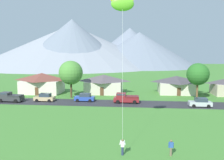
{
  "coord_description": "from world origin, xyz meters",
  "views": [
    {
      "loc": [
        0.98,
        -15.24,
        10.47
      ],
      "look_at": [
        -1.97,
        13.85,
        6.92
      ],
      "focal_mm": 36.8,
      "sensor_mm": 36.0,
      "label": 1
    }
  ],
  "objects_px": {
    "tree_center": "(198,74)",
    "parked_car_silver_west_end": "(200,103)",
    "tree_near_left": "(71,73)",
    "kite_flyer_with_kite": "(122,8)",
    "house_left_center": "(176,84)",
    "parked_car_blue_east_end": "(85,97)",
    "pickup_truck_charcoal_west_side": "(10,97)",
    "pickup_truck_maroon_east_side": "(126,98)",
    "parked_car_tan_mid_west": "(45,97)",
    "house_leftmost": "(104,84)",
    "watcher_person": "(171,147)",
    "house_right_center": "(42,83)"
  },
  "relations": [
    {
      "from": "house_left_center",
      "to": "parked_car_blue_east_end",
      "type": "bearing_deg",
      "value": -150.02
    },
    {
      "from": "house_leftmost",
      "to": "parked_car_blue_east_end",
      "type": "relative_size",
      "value": 2.33
    },
    {
      "from": "parked_car_silver_west_end",
      "to": "watcher_person",
      "type": "height_order",
      "value": "parked_car_silver_west_end"
    },
    {
      "from": "house_left_center",
      "to": "tree_near_left",
      "type": "height_order",
      "value": "tree_near_left"
    },
    {
      "from": "tree_center",
      "to": "pickup_truck_charcoal_west_side",
      "type": "bearing_deg",
      "value": -171.11
    },
    {
      "from": "parked_car_blue_east_end",
      "to": "house_leftmost",
      "type": "bearing_deg",
      "value": 75.55
    },
    {
      "from": "house_right_center",
      "to": "watcher_person",
      "type": "xyz_separation_m",
      "value": [
        27.5,
        -33.61,
        -1.8
      ]
    },
    {
      "from": "tree_center",
      "to": "watcher_person",
      "type": "bearing_deg",
      "value": -109.04
    },
    {
      "from": "parked_car_blue_east_end",
      "to": "tree_center",
      "type": "bearing_deg",
      "value": 9.75
    },
    {
      "from": "pickup_truck_maroon_east_side",
      "to": "house_left_center",
      "type": "bearing_deg",
      "value": 46.12
    },
    {
      "from": "watcher_person",
      "to": "tree_center",
      "type": "bearing_deg",
      "value": 70.96
    },
    {
      "from": "pickup_truck_maroon_east_side",
      "to": "house_right_center",
      "type": "bearing_deg",
      "value": 156.09
    },
    {
      "from": "parked_car_silver_west_end",
      "to": "parked_car_blue_east_end",
      "type": "xyz_separation_m",
      "value": [
        -23.14,
        2.71,
        0.0
      ]
    },
    {
      "from": "parked_car_silver_west_end",
      "to": "kite_flyer_with_kite",
      "type": "height_order",
      "value": "kite_flyer_with_kite"
    },
    {
      "from": "parked_car_silver_west_end",
      "to": "pickup_truck_charcoal_west_side",
      "type": "height_order",
      "value": "pickup_truck_charcoal_west_side"
    },
    {
      "from": "parked_car_silver_west_end",
      "to": "parked_car_tan_mid_west",
      "type": "distance_m",
      "value": 31.69
    },
    {
      "from": "parked_car_blue_east_end",
      "to": "pickup_truck_maroon_east_side",
      "type": "bearing_deg",
      "value": -4.63
    },
    {
      "from": "parked_car_silver_west_end",
      "to": "parked_car_tan_mid_west",
      "type": "height_order",
      "value": "same"
    },
    {
      "from": "house_left_center",
      "to": "house_right_center",
      "type": "distance_m",
      "value": 34.49
    },
    {
      "from": "house_leftmost",
      "to": "parked_car_silver_west_end",
      "type": "bearing_deg",
      "value": -32.51
    },
    {
      "from": "pickup_truck_maroon_east_side",
      "to": "tree_near_left",
      "type": "bearing_deg",
      "value": 160.16
    },
    {
      "from": "tree_center",
      "to": "parked_car_tan_mid_west",
      "type": "bearing_deg",
      "value": -171.17
    },
    {
      "from": "house_right_center",
      "to": "watcher_person",
      "type": "relative_size",
      "value": 6.33
    },
    {
      "from": "house_leftmost",
      "to": "pickup_truck_maroon_east_side",
      "type": "distance_m",
      "value": 12.7
    },
    {
      "from": "parked_car_silver_west_end",
      "to": "parked_car_blue_east_end",
      "type": "distance_m",
      "value": 23.3
    },
    {
      "from": "pickup_truck_maroon_east_side",
      "to": "watcher_person",
      "type": "distance_m",
      "value": 24.55
    },
    {
      "from": "parked_car_tan_mid_west",
      "to": "parked_car_blue_east_end",
      "type": "distance_m",
      "value": 8.55
    },
    {
      "from": "house_leftmost",
      "to": "pickup_truck_maroon_east_side",
      "type": "bearing_deg",
      "value": -61.14
    },
    {
      "from": "house_right_center",
      "to": "tree_center",
      "type": "height_order",
      "value": "tree_center"
    },
    {
      "from": "house_right_center",
      "to": "tree_near_left",
      "type": "height_order",
      "value": "tree_near_left"
    },
    {
      "from": "pickup_truck_charcoal_west_side",
      "to": "pickup_truck_maroon_east_side",
      "type": "height_order",
      "value": "same"
    },
    {
      "from": "parked_car_blue_east_end",
      "to": "kite_flyer_with_kite",
      "type": "relative_size",
      "value": 0.26
    },
    {
      "from": "parked_car_silver_west_end",
      "to": "pickup_truck_charcoal_west_side",
      "type": "relative_size",
      "value": 0.8
    },
    {
      "from": "house_leftmost",
      "to": "parked_car_silver_west_end",
      "type": "height_order",
      "value": "house_leftmost"
    },
    {
      "from": "house_leftmost",
      "to": "house_left_center",
      "type": "xyz_separation_m",
      "value": [
        18.53,
        1.89,
        -0.17
      ]
    },
    {
      "from": "kite_flyer_with_kite",
      "to": "pickup_truck_charcoal_west_side",
      "type": "bearing_deg",
      "value": 142.05
    },
    {
      "from": "tree_near_left",
      "to": "pickup_truck_maroon_east_side",
      "type": "xyz_separation_m",
      "value": [
        12.83,
        -4.63,
        -4.73
      ]
    },
    {
      "from": "house_left_center",
      "to": "pickup_truck_charcoal_west_side",
      "type": "relative_size",
      "value": 1.82
    },
    {
      "from": "parked_car_silver_west_end",
      "to": "watcher_person",
      "type": "xyz_separation_m",
      "value": [
        -8.78,
        -21.9,
        0.01
      ]
    },
    {
      "from": "house_leftmost",
      "to": "pickup_truck_charcoal_west_side",
      "type": "relative_size",
      "value": 1.87
    },
    {
      "from": "tree_center",
      "to": "kite_flyer_with_kite",
      "type": "relative_size",
      "value": 0.49
    },
    {
      "from": "tree_near_left",
      "to": "kite_flyer_with_kite",
      "type": "bearing_deg",
      "value": -62.4
    },
    {
      "from": "house_left_center",
      "to": "parked_car_silver_west_end",
      "type": "height_order",
      "value": "house_left_center"
    },
    {
      "from": "house_right_center",
      "to": "tree_center",
      "type": "distance_m",
      "value": 37.86
    },
    {
      "from": "tree_center",
      "to": "parked_car_silver_west_end",
      "type": "bearing_deg",
      "value": -99.5
    },
    {
      "from": "kite_flyer_with_kite",
      "to": "house_leftmost",
      "type": "bearing_deg",
      "value": 101.58
    },
    {
      "from": "parked_car_blue_east_end",
      "to": "watcher_person",
      "type": "relative_size",
      "value": 2.53
    },
    {
      "from": "house_left_center",
      "to": "parked_car_tan_mid_west",
      "type": "xyz_separation_m",
      "value": [
        -29.7,
        -13.15,
        -1.45
      ]
    },
    {
      "from": "house_leftmost",
      "to": "parked_car_blue_east_end",
      "type": "xyz_separation_m",
      "value": [
        -2.67,
        -10.34,
        -1.61
      ]
    },
    {
      "from": "house_right_center",
      "to": "pickup_truck_maroon_east_side",
      "type": "xyz_separation_m",
      "value": [
        21.9,
        -9.71,
        -1.62
      ]
    }
  ]
}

